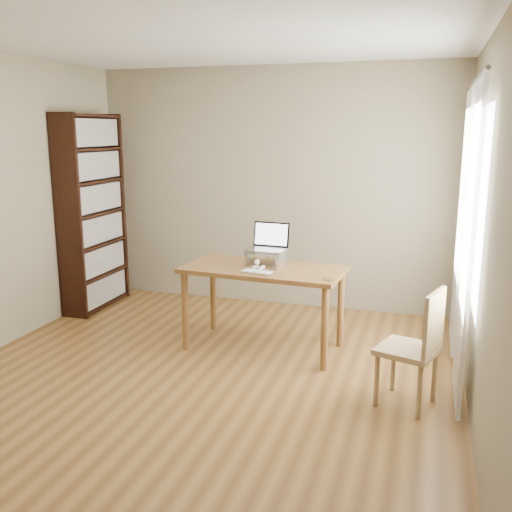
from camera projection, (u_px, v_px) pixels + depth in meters
The scene contains 10 objects.
room at pixel (196, 218), 4.14m from camera, with size 4.04×4.54×2.64m.
bookshelf at pixel (93, 213), 6.16m from camera, with size 0.30×0.90×2.10m.
curtains at pixel (465, 231), 4.36m from camera, with size 0.03×1.90×2.25m.
desk at pixel (264, 278), 5.03m from camera, with size 1.44×0.80×0.75m.
laptop_stand at pixel (266, 256), 5.06m from camera, with size 0.32×0.25×0.13m.
laptop at pixel (268, 243), 5.09m from camera, with size 0.35×0.30×0.24m.
keyboard at pixel (257, 272), 4.80m from camera, with size 0.29×0.16×0.02m.
coaster at pixel (329, 279), 4.60m from camera, with size 0.11×0.11×0.01m, color brown.
cat at pixel (267, 257), 5.10m from camera, with size 0.25×0.48×0.15m.
chair at pixel (418, 344), 3.99m from camera, with size 0.49×0.48×0.87m.
Camera 1 is at (1.65, -3.78, 1.94)m, focal length 40.00 mm.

